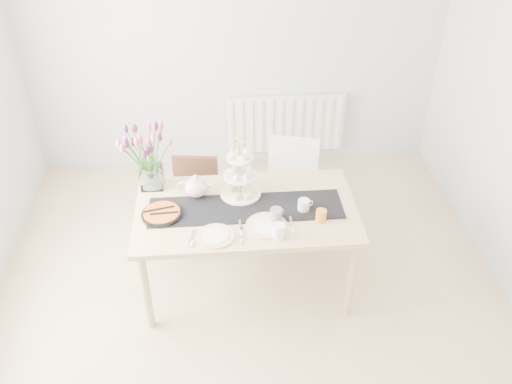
{
  "coord_description": "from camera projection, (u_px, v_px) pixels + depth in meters",
  "views": [
    {
      "loc": [
        -0.19,
        -2.66,
        3.15
      ],
      "look_at": [
        0.05,
        0.37,
        0.93
      ],
      "focal_mm": 38.0,
      "sensor_mm": 36.0,
      "label": 1
    }
  ],
  "objects": [
    {
      "name": "tulip_vase",
      "position": [
        148.0,
        148.0,
        3.94
      ],
      "size": [
        0.61,
        0.61,
        0.52
      ],
      "rotation": [
        0.0,
        0.0,
        -0.05
      ],
      "color": "silver",
      "rests_on": "dining_table"
    },
    {
      "name": "radiator",
      "position": [
        285.0,
        124.0,
        5.54
      ],
      "size": [
        1.2,
        0.08,
        0.6
      ],
      "primitive_type": "cube",
      "color": "white",
      "rests_on": "room_shell"
    },
    {
      "name": "mug_white",
      "position": [
        278.0,
        231.0,
        3.63
      ],
      "size": [
        0.1,
        0.1,
        0.1
      ],
      "primitive_type": "cylinder",
      "rotation": [
        0.0,
        0.0,
        0.2
      ],
      "color": "white",
      "rests_on": "dining_table"
    },
    {
      "name": "plate_right",
      "position": [
        266.0,
        226.0,
        3.74
      ],
      "size": [
        0.3,
        0.3,
        0.01
      ],
      "primitive_type": "cylinder",
      "rotation": [
        0.0,
        0.0,
        0.04
      ],
      "color": "white",
      "rests_on": "dining_table"
    },
    {
      "name": "teapot",
      "position": [
        196.0,
        187.0,
        3.98
      ],
      "size": [
        0.29,
        0.25,
        0.18
      ],
      "primitive_type": null,
      "rotation": [
        0.0,
        0.0,
        -0.12
      ],
      "color": "white",
      "rests_on": "dining_table"
    },
    {
      "name": "room_shell",
      "position": [
        252.0,
        179.0,
        3.25
      ],
      "size": [
        4.5,
        4.5,
        4.5
      ],
      "color": "tan",
      "rests_on": "ground"
    },
    {
      "name": "dining_table",
      "position": [
        246.0,
        217.0,
        3.96
      ],
      "size": [
        1.6,
        0.9,
        0.75
      ],
      "color": "tan",
      "rests_on": "ground"
    },
    {
      "name": "mug_orange",
      "position": [
        321.0,
        216.0,
        3.77
      ],
      "size": [
        0.1,
        0.1,
        0.09
      ],
      "primitive_type": "cylinder",
      "rotation": [
        0.0,
        0.0,
        1.0
      ],
      "color": "orange",
      "rests_on": "dining_table"
    },
    {
      "name": "chair_brown",
      "position": [
        195.0,
        196.0,
        4.57
      ],
      "size": [
        0.44,
        0.44,
        0.76
      ],
      "rotation": [
        0.0,
        0.0,
        -0.12
      ],
      "color": "#3B2215",
      "rests_on": "ground"
    },
    {
      "name": "cream_jug",
      "position": [
        304.0,
        205.0,
        3.87
      ],
      "size": [
        0.11,
        0.11,
        0.09
      ],
      "primitive_type": "cylinder",
      "rotation": [
        0.0,
        0.0,
        0.28
      ],
      "color": "silver",
      "rests_on": "dining_table"
    },
    {
      "name": "plate_left",
      "position": [
        216.0,
        236.0,
        3.65
      ],
      "size": [
        0.31,
        0.31,
        0.01
      ],
      "primitive_type": "cylinder",
      "rotation": [
        0.0,
        0.0,
        -0.22
      ],
      "color": "white",
      "rests_on": "dining_table"
    },
    {
      "name": "mug_grey",
      "position": [
        276.0,
        215.0,
        3.77
      ],
      "size": [
        0.12,
        0.12,
        0.1
      ],
      "primitive_type": "cylinder",
      "rotation": [
        0.0,
        0.0,
        0.64
      ],
      "color": "slate",
      "rests_on": "dining_table"
    },
    {
      "name": "chair_white",
      "position": [
        291.0,
        181.0,
        4.62
      ],
      "size": [
        0.52,
        0.52,
        0.86
      ],
      "rotation": [
        0.0,
        0.0,
        -0.26
      ],
      "color": "white",
      "rests_on": "ground"
    },
    {
      "name": "tart_tin",
      "position": [
        162.0,
        214.0,
        3.83
      ],
      "size": [
        0.29,
        0.29,
        0.04
      ],
      "rotation": [
        0.0,
        0.0,
        -0.2
      ],
      "color": "black",
      "rests_on": "dining_table"
    },
    {
      "name": "cake_stand",
      "position": [
        240.0,
        181.0,
        3.97
      ],
      "size": [
        0.31,
        0.31,
        0.45
      ],
      "rotation": [
        0.0,
        0.0,
        0.31
      ],
      "color": "gold",
      "rests_on": "dining_table"
    },
    {
      "name": "table_runner",
      "position": [
        246.0,
        208.0,
        3.91
      ],
      "size": [
        1.4,
        0.35,
        0.01
      ],
      "primitive_type": "cube",
      "color": "black",
      "rests_on": "dining_table"
    }
  ]
}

